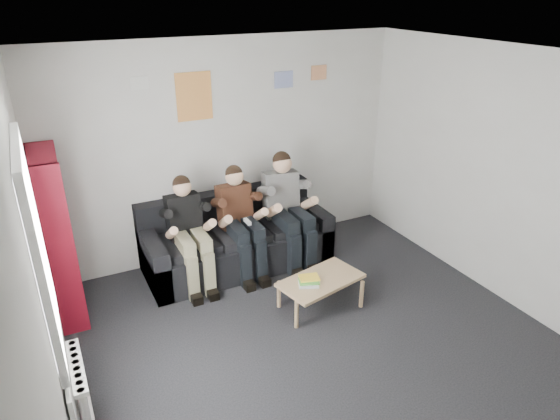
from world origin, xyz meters
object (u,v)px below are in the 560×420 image
object	(u,v)px
person_left	(190,234)
sofa	(236,241)
coffee_table	(321,282)
person_right	(289,210)
person_middle	(241,222)
bookshelf	(58,238)

from	to	relation	value
person_left	sofa	bearing A→B (deg)	16.51
coffee_table	person_right	bearing A→B (deg)	80.87
person_left	person_middle	distance (m)	0.63
person_middle	sofa	bearing A→B (deg)	87.64
coffee_table	person_middle	bearing A→B (deg)	112.93
sofa	person_left	bearing A→B (deg)	-162.31
person_left	bookshelf	bearing A→B (deg)	176.89
bookshelf	sofa	bearing A→B (deg)	6.16
sofa	bookshelf	size ratio (longest dim) A/B	1.26
coffee_table	person_left	world-z (taller)	person_left
sofa	person_left	distance (m)	0.74
coffee_table	person_left	size ratio (longest dim) A/B	0.69
bookshelf	person_middle	xyz separation A→B (m)	(1.97, -0.05, -0.24)
sofa	person_left	world-z (taller)	person_left
coffee_table	person_right	xyz separation A→B (m)	(0.17, 1.07, 0.37)
bookshelf	person_right	size ratio (longest dim) A/B	1.29
person_left	coffee_table	bearing A→B (deg)	-46.05
bookshelf	person_left	world-z (taller)	bookshelf
sofa	person_right	size ratio (longest dim) A/B	1.63
person_middle	person_right	size ratio (longest dim) A/B	0.95
coffee_table	person_left	distance (m)	1.57
person_left	person_right	size ratio (longest dim) A/B	0.93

